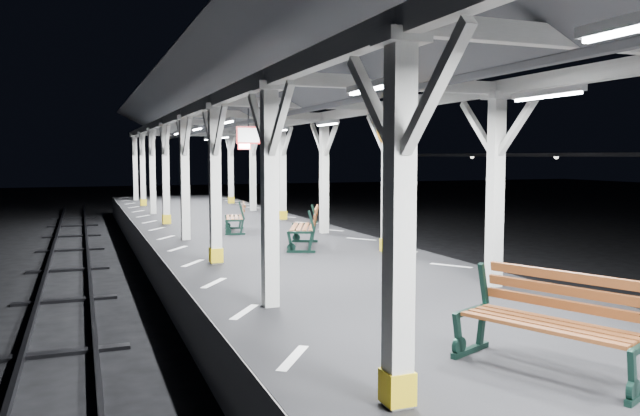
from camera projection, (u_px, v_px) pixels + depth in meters
ground at (341, 325)px, 11.99m from camera, size 120.00×120.00×0.00m
platform at (341, 300)px, 11.94m from camera, size 6.00×50.00×1.00m
hazard_stripes_left at (214, 283)px, 11.03m from camera, size 1.00×48.00×0.01m
hazard_stripes_right at (451, 266)px, 12.78m from camera, size 1.00×48.00×0.01m
track_left at (60, 350)px, 10.19m from camera, size 2.20×60.00×0.16m
track_right at (549, 300)px, 13.77m from camera, size 2.20×60.00×0.16m
canopy at (342, 85)px, 11.59m from camera, size 5.40×49.00×4.65m
bench_near at (553, 319)px, 6.49m from camera, size 1.38×2.02×1.03m
bench_mid at (307, 226)px, 15.30m from camera, size 1.33×1.97×1.01m
bench_far at (238, 216)px, 18.49m from camera, size 0.91×1.67×0.86m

